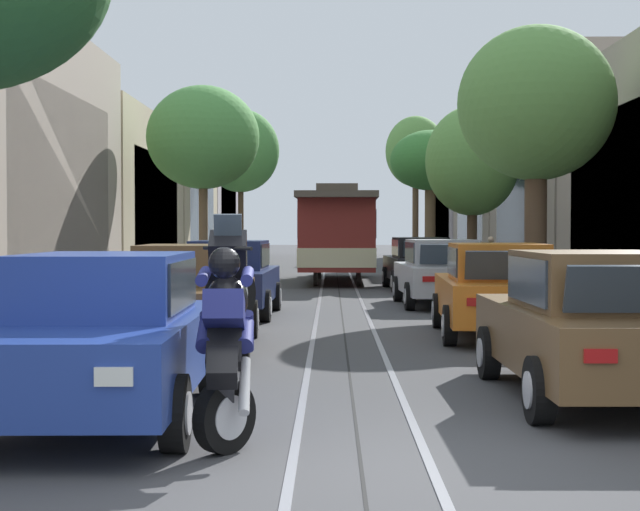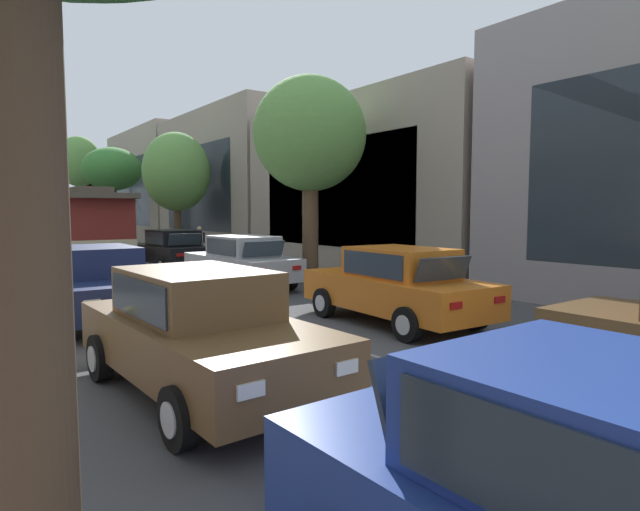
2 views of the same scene
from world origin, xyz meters
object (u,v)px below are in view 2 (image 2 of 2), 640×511
object	(u,v)px
street_tree_kerb_right_fourth	(112,170)
parked_car_black_fourth_right	(172,249)
parked_car_orange_second_right	(396,285)
street_tree_kerb_right_far	(79,162)
cable_car_trolley	(83,227)
parked_car_silver_mid_right	(242,261)
pedestrian_on_left_pavement	(200,240)
street_tree_kerb_right_second	(310,136)
parked_car_navy_mid_left	(98,284)
street_tree_kerb_right_mid	(177,172)
fire_hydrant	(48,343)
parked_car_brown_second_left	(200,331)

from	to	relation	value
street_tree_kerb_right_fourth	parked_car_black_fourth_right	bearing A→B (deg)	-97.08
parked_car_orange_second_right	street_tree_kerb_right_fourth	xyz separation A→B (m)	(1.92, 29.03, 4.25)
street_tree_kerb_right_far	cable_car_trolley	world-z (taller)	street_tree_kerb_right_far
parked_car_silver_mid_right	street_tree_kerb_right_fourth	size ratio (longest dim) A/B	0.67
street_tree_kerb_right_fourth	pedestrian_on_left_pavement	xyz separation A→B (m)	(0.78, -12.53, -4.15)
street_tree_kerb_right_second	street_tree_kerb_right_far	xyz separation A→B (m)	(0.35, 34.90, 1.80)
parked_car_silver_mid_right	parked_car_black_fourth_right	distance (m)	6.13
parked_car_orange_second_right	street_tree_kerb_right_second	world-z (taller)	street_tree_kerb_right_second
parked_car_navy_mid_left	parked_car_black_fourth_right	world-z (taller)	same
parked_car_silver_mid_right	street_tree_kerb_right_far	xyz separation A→B (m)	(2.47, 34.29, 5.67)
street_tree_kerb_right_mid	fire_hydrant	xyz separation A→B (m)	(-8.73, -17.88, -3.87)
street_tree_kerb_right_far	pedestrian_on_left_pavement	world-z (taller)	street_tree_kerb_right_far
fire_hydrant	street_tree_kerb_right_mid	bearing A→B (deg)	63.96
parked_car_orange_second_right	street_tree_kerb_right_second	xyz separation A→B (m)	(1.93, 5.89, 3.86)
parked_car_orange_second_right	pedestrian_on_left_pavement	bearing A→B (deg)	80.69
parked_car_silver_mid_right	street_tree_kerb_right_far	size ratio (longest dim) A/B	0.51
parked_car_black_fourth_right	fire_hydrant	distance (m)	13.64
pedestrian_on_left_pavement	fire_hydrant	xyz separation A→B (m)	(-9.10, -15.98, -0.47)
fire_hydrant	parked_car_brown_second_left	bearing A→B (deg)	-55.32
cable_car_trolley	pedestrian_on_left_pavement	bearing A→B (deg)	-1.50
street_tree_kerb_right_fourth	cable_car_trolley	size ratio (longest dim) A/B	0.72
parked_car_silver_mid_right	street_tree_kerb_right_fourth	world-z (taller)	street_tree_kerb_right_fourth
parked_car_black_fourth_right	pedestrian_on_left_pavement	world-z (taller)	pedestrian_on_left_pavement
street_tree_kerb_right_second	pedestrian_on_left_pavement	size ratio (longest dim) A/B	4.10
street_tree_kerb_right_far	parked_car_navy_mid_left	bearing A→B (deg)	-101.05
parked_car_orange_second_right	parked_car_silver_mid_right	world-z (taller)	same
parked_car_silver_mid_right	parked_car_black_fourth_right	xyz separation A→B (m)	(0.07, 6.13, 0.00)
parked_car_brown_second_left	street_tree_kerb_right_far	bearing A→B (deg)	80.31
street_tree_kerb_right_fourth	fire_hydrant	distance (m)	30.05
parked_car_brown_second_left	parked_car_silver_mid_right	world-z (taller)	same
street_tree_kerb_right_mid	street_tree_kerb_right_fourth	size ratio (longest dim) A/B	0.96
parked_car_brown_second_left	fire_hydrant	xyz separation A→B (m)	(-1.44, 2.08, -0.38)
parked_car_brown_second_left	parked_car_black_fourth_right	xyz separation A→B (m)	(4.84, 14.19, 0.00)
fire_hydrant	pedestrian_on_left_pavement	bearing A→B (deg)	60.33
pedestrian_on_left_pavement	fire_hydrant	world-z (taller)	pedestrian_on_left_pavement
street_tree_kerb_right_second	street_tree_kerb_right_far	size ratio (longest dim) A/B	0.75
cable_car_trolley	street_tree_kerb_right_mid	bearing A→B (deg)	19.77
street_tree_kerb_right_second	cable_car_trolley	distance (m)	12.03
street_tree_kerb_right_far	cable_car_trolley	size ratio (longest dim) A/B	0.94
parked_car_brown_second_left	parked_car_silver_mid_right	distance (m)	9.36
parked_car_brown_second_left	pedestrian_on_left_pavement	xyz separation A→B (m)	(7.66, 18.06, 0.09)
parked_car_navy_mid_left	street_tree_kerb_right_fourth	size ratio (longest dim) A/B	0.67
cable_car_trolley	pedestrian_on_left_pavement	world-z (taller)	cable_car_trolley
parked_car_black_fourth_right	street_tree_kerb_right_fourth	world-z (taller)	street_tree_kerb_right_fourth
parked_car_black_fourth_right	street_tree_kerb_right_mid	bearing A→B (deg)	66.99
parked_car_orange_second_right	parked_car_black_fourth_right	distance (m)	12.63
parked_car_silver_mid_right	street_tree_kerb_right_second	size ratio (longest dim) A/B	0.68
parked_car_navy_mid_left	street_tree_kerb_right_fourth	xyz separation A→B (m)	(6.86, 25.17, 4.25)
street_tree_kerb_right_mid	pedestrian_on_left_pavement	size ratio (longest dim) A/B	3.98
street_tree_kerb_right_second	street_tree_kerb_right_fourth	xyz separation A→B (m)	(-0.01, 23.14, 0.38)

